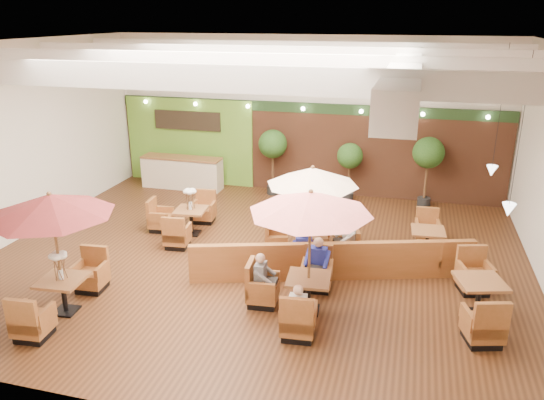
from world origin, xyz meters
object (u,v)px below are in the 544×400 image
(table_1, at_px, (307,225))
(diner_1, at_px, (317,259))
(service_counter, at_px, (182,173))
(table_4, at_px, (478,298))
(diner_0, at_px, (298,305))
(booth_divider, at_px, (333,261))
(table_3, at_px, (183,219))
(table_5, at_px, (427,243))
(diner_2, at_px, (263,274))
(topiary_0, at_px, (273,147))
(diner_4, at_px, (347,235))
(table_2, at_px, (312,196))
(diner_3, at_px, (304,246))
(table_0, at_px, (53,223))
(topiary_1, at_px, (350,158))
(topiary_2, at_px, (428,155))

(table_1, height_order, diner_1, table_1)
(service_counter, xyz_separation_m, table_4, (9.80, -6.55, -0.18))
(table_4, distance_m, diner_0, 3.99)
(booth_divider, xyz_separation_m, table_3, (-4.71, 1.72, -0.03))
(service_counter, bearing_deg, table_3, -65.50)
(table_5, relative_size, diner_2, 3.32)
(topiary_0, bearing_deg, diner_4, -56.18)
(table_2, bearing_deg, diner_1, -88.52)
(booth_divider, distance_m, table_4, 3.36)
(table_1, xyz_separation_m, diner_4, (0.55, 2.60, -1.24))
(booth_divider, relative_size, topiary_0, 2.97)
(topiary_0, distance_m, diner_3, 6.40)
(table_2, xyz_separation_m, diner_3, (0.00, -0.94, -0.98))
(booth_divider, height_order, table_0, table_0)
(table_2, height_order, table_5, table_2)
(topiary_1, bearing_deg, table_0, -119.04)
(table_3, height_order, table_5, table_3)
(diner_2, bearing_deg, table_0, -72.83)
(diner_2, bearing_deg, table_4, 97.51)
(topiary_2, bearing_deg, topiary_1, -180.00)
(table_2, distance_m, topiary_0, 5.47)
(table_3, distance_m, topiary_1, 6.12)
(diner_4, bearing_deg, booth_divider, 144.98)
(topiary_2, bearing_deg, diner_0, -105.86)
(table_4, bearing_deg, table_5, 94.17)
(diner_0, bearing_deg, table_4, 23.92)
(booth_divider, height_order, table_2, table_2)
(table_5, bearing_deg, service_counter, 152.93)
(table_5, relative_size, topiary_1, 1.27)
(service_counter, bearing_deg, table_5, -23.31)
(table_4, bearing_deg, diner_0, -169.36)
(booth_divider, xyz_separation_m, topiary_2, (2.15, 5.93, 1.30))
(topiary_0, relative_size, topiary_2, 0.98)
(table_4, bearing_deg, table_3, 145.93)
(table_4, bearing_deg, service_counter, 129.84)
(diner_4, bearing_deg, service_counter, 30.78)
(table_5, relative_size, topiary_0, 1.10)
(booth_divider, xyz_separation_m, table_2, (-0.74, 1.00, 1.27))
(table_1, height_order, topiary_2, table_1)
(topiary_0, xyz_separation_m, diner_1, (2.83, -6.51, -0.98))
(table_2, bearing_deg, topiary_1, 71.11)
(table_5, height_order, diner_3, diner_3)
(diner_3, distance_m, diner_4, 1.32)
(booth_divider, bearing_deg, table_5, 23.61)
(diner_4, bearing_deg, topiary_1, -17.31)
(table_4, bearing_deg, diner_1, 159.66)
(diner_0, relative_size, diner_4, 0.88)
(table_3, distance_m, table_4, 8.37)
(table_3, height_order, diner_1, table_3)
(service_counter, bearing_deg, topiary_0, 3.34)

